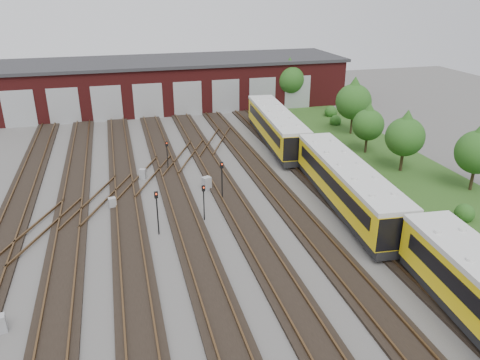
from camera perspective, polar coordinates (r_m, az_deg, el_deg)
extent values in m
plane|color=#474441|center=(29.97, -1.28, -8.89)|extent=(120.00, 120.00, 0.00)
cube|color=#513820|center=(30.10, -27.15, -11.00)|extent=(0.10, 70.00, 0.15)
cube|color=black|center=(29.57, -20.80, -10.85)|extent=(2.40, 70.00, 0.18)
cube|color=#513820|center=(29.58, -22.24, -10.68)|extent=(0.10, 70.00, 0.15)
cube|color=#513820|center=(29.39, -19.44, -10.46)|extent=(0.10, 70.00, 0.15)
cube|color=black|center=(29.30, -12.93, -10.14)|extent=(2.40, 70.00, 0.18)
cube|color=#513820|center=(29.22, -14.38, -10.01)|extent=(0.10, 70.00, 0.15)
cube|color=#513820|center=(29.22, -11.54, -9.72)|extent=(0.10, 70.00, 0.15)
cube|color=black|center=(29.58, -5.09, -9.24)|extent=(2.40, 70.00, 0.18)
cube|color=#513820|center=(29.40, -6.50, -9.14)|extent=(0.10, 70.00, 0.15)
cube|color=#513820|center=(29.60, -3.72, -8.80)|extent=(0.10, 70.00, 0.15)
cube|color=black|center=(30.39, 2.41, -8.22)|extent=(2.40, 70.00, 0.18)
cube|color=#513820|center=(30.12, 1.10, -8.14)|extent=(0.10, 70.00, 0.15)
cube|color=#513820|center=(30.50, 3.72, -7.76)|extent=(0.10, 70.00, 0.15)
cube|color=black|center=(31.68, 9.39, -7.14)|extent=(2.40, 70.00, 0.18)
cube|color=#513820|center=(31.34, 8.20, -7.08)|extent=(0.10, 70.00, 0.15)
cube|color=#513820|center=(31.88, 10.59, -6.69)|extent=(0.10, 70.00, 0.15)
cube|color=black|center=(33.41, 15.69, -6.07)|extent=(2.40, 70.00, 0.18)
cube|color=#513820|center=(32.99, 14.64, -6.01)|extent=(0.10, 70.00, 0.15)
cube|color=#513820|center=(33.68, 16.78, -5.64)|extent=(0.10, 70.00, 0.15)
cube|color=black|center=(35.51, 21.30, -5.06)|extent=(2.40, 70.00, 0.18)
cube|color=#513820|center=(35.03, 20.38, -4.99)|extent=(0.10, 70.00, 0.15)
cube|color=#513820|center=(35.84, 22.27, -4.65)|extent=(0.10, 70.00, 0.15)
cube|color=#513820|center=(38.12, -16.79, -2.22)|extent=(5.40, 9.62, 0.15)
cube|color=#513820|center=(41.81, -11.31, 0.58)|extent=(5.40, 9.62, 0.15)
cube|color=#513820|center=(45.90, -6.75, 2.90)|extent=(5.40, 9.62, 0.15)
cube|color=#513820|center=(34.96, -23.39, -5.54)|extent=(5.40, 9.62, 0.15)
cube|color=#513820|center=(50.29, -2.94, 4.81)|extent=(5.40, 9.62, 0.15)
cube|color=#501414|center=(66.30, -9.88, 11.36)|extent=(50.00, 12.00, 6.00)
cube|color=#2C2C2E|center=(65.77, -10.07, 14.05)|extent=(51.00, 12.50, 0.40)
cube|color=#A3A6A8|center=(61.29, -25.34, 7.83)|extent=(3.60, 0.12, 4.40)
cube|color=#A3A6A8|center=(60.59, -20.67, 8.41)|extent=(3.60, 0.12, 4.40)
cube|color=#A3A6A8|center=(60.31, -15.91, 8.94)|extent=(3.60, 0.12, 4.40)
cube|color=#A3A6A8|center=(60.44, -11.13, 9.41)|extent=(3.60, 0.12, 4.40)
cube|color=#A3A6A8|center=(60.98, -6.38, 9.80)|extent=(3.60, 0.12, 4.40)
cube|color=#A3A6A8|center=(61.92, -1.75, 10.13)|extent=(3.60, 0.12, 4.40)
cube|color=#A3A6A8|center=(63.24, 2.74, 10.38)|extent=(3.60, 0.12, 4.40)
cube|color=#A3A6A8|center=(64.92, 7.01, 10.57)|extent=(3.60, 0.12, 4.40)
cube|color=#234617|center=(45.65, 19.25, 1.32)|extent=(8.00, 55.00, 0.05)
cube|color=black|center=(36.16, 12.74, -2.49)|extent=(3.77, 15.82, 0.63)
cube|color=yellow|center=(35.58, 12.94, -0.35)|extent=(4.08, 15.85, 2.30)
cube|color=silver|center=(35.10, 13.12, 1.61)|extent=(4.19, 15.86, 0.31)
cube|color=black|center=(34.98, 10.89, -0.12)|extent=(1.28, 13.74, 0.89)
cube|color=black|center=(36.02, 15.00, 0.18)|extent=(1.28, 13.74, 0.89)
cube|color=black|center=(49.82, 4.35, 5.07)|extent=(3.77, 15.82, 0.63)
cube|color=yellow|center=(49.39, 4.40, 6.69)|extent=(4.08, 15.85, 2.30)
cube|color=silver|center=(49.05, 4.45, 8.15)|extent=(4.19, 15.86, 0.31)
cube|color=black|center=(49.00, 2.84, 6.91)|extent=(1.28, 13.74, 0.89)
cube|color=black|center=(49.68, 5.97, 7.04)|extent=(1.28, 13.74, 0.89)
cylinder|color=black|center=(31.89, -10.00, -4.40)|extent=(0.09, 0.09, 2.71)
cube|color=black|center=(31.21, -10.20, -1.80)|extent=(0.25, 0.17, 0.47)
sphere|color=#F7330D|center=(31.08, -10.19, -1.71)|extent=(0.11, 0.11, 0.11)
cylinder|color=black|center=(36.63, -2.20, -0.44)|extent=(0.10, 0.10, 2.62)
cube|color=black|center=(36.04, -2.24, 1.83)|extent=(0.25, 0.15, 0.48)
sphere|color=#F7330D|center=(35.92, -2.21, 1.92)|extent=(0.12, 0.12, 0.12)
cylinder|color=black|center=(42.99, -8.84, 2.65)|extent=(0.09, 0.09, 2.28)
cube|color=black|center=(42.55, -8.94, 4.37)|extent=(0.23, 0.15, 0.43)
sphere|color=#F7330D|center=(42.44, -8.94, 4.44)|extent=(0.10, 0.10, 0.10)
cylinder|color=black|center=(33.50, -4.41, -3.13)|extent=(0.09, 0.09, 2.27)
cube|color=black|center=(32.93, -4.48, -1.02)|extent=(0.23, 0.16, 0.43)
sphere|color=#F7330D|center=(32.82, -4.46, -0.94)|extent=(0.10, 0.10, 0.10)
cube|color=#949699|center=(26.48, -27.23, -15.34)|extent=(0.64, 0.56, 0.95)
cube|color=#949699|center=(41.60, -11.78, 0.72)|extent=(0.67, 0.62, 0.91)
cube|color=#949699|center=(36.64, -15.29, -2.75)|extent=(0.61, 0.54, 0.89)
cube|color=#949699|center=(38.64, -4.09, -0.41)|extent=(0.83, 0.77, 1.11)
cube|color=#949699|center=(37.57, 13.53, -1.84)|extent=(0.73, 0.68, 0.98)
cylinder|color=#2E2414|center=(65.78, 5.91, 9.75)|extent=(0.26, 0.26, 2.10)
sphere|color=#1E4B15|center=(65.21, 6.02, 12.14)|extent=(4.08, 4.08, 4.08)
cone|color=#1E4B15|center=(64.96, 6.07, 13.40)|extent=(3.50, 3.50, 2.91)
cylinder|color=#2E2414|center=(48.70, 15.10, 4.11)|extent=(0.24, 0.24, 1.60)
sphere|color=#1E4B15|center=(48.09, 15.35, 6.51)|extent=(3.10, 3.10, 3.10)
cone|color=#1E4B15|center=(47.81, 15.49, 7.78)|extent=(2.66, 2.66, 2.22)
cylinder|color=#2E2414|center=(54.60, 13.41, 6.50)|extent=(0.23, 0.23, 2.02)
sphere|color=#1E4B15|center=(53.94, 13.67, 9.25)|extent=(3.93, 3.93, 3.93)
cone|color=#1E4B15|center=(53.65, 13.81, 10.71)|extent=(3.37, 3.37, 2.81)
cylinder|color=#2E2414|center=(44.75, 19.08, 2.10)|extent=(0.27, 0.27, 1.77)
sphere|color=#1E4B15|center=(44.03, 19.47, 4.98)|extent=(3.45, 3.45, 3.45)
cone|color=#1E4B15|center=(43.69, 19.68, 6.52)|extent=(2.96, 2.96, 2.46)
cylinder|color=#2E2414|center=(42.77, 26.41, 0.00)|extent=(0.26, 0.26, 1.81)
sphere|color=#1E4B15|center=(42.00, 26.98, 3.04)|extent=(3.52, 3.52, 3.52)
sphere|color=#1E4B15|center=(37.30, 25.75, -3.40)|extent=(1.42, 1.42, 1.42)
sphere|color=#1E4B15|center=(57.98, 11.58, 7.27)|extent=(1.39, 1.39, 1.39)
sphere|color=#1E4B15|center=(61.73, 11.04, 8.36)|extent=(1.62, 1.62, 1.62)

